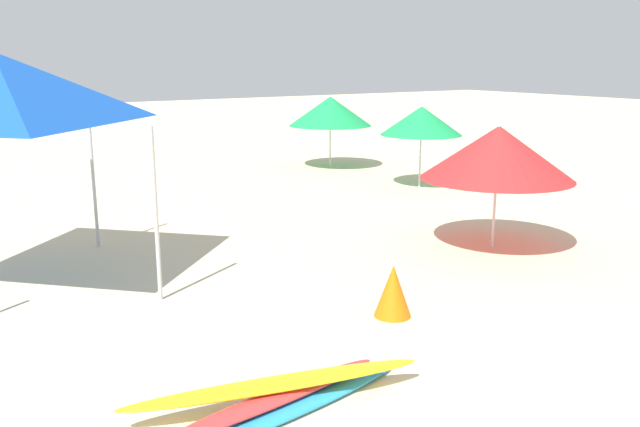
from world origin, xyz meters
The scene contains 5 objects.
surfboard_pile centered at (0.07, 2.39, 0.12)m, with size 2.49×0.84×0.24m.
beach_umbrella_left centered at (7.26, 8.98, 1.44)m, with size 1.74×1.74×1.74m.
beach_umbrella_mid centered at (5.00, 4.76, 1.42)m, with size 2.19×2.19×1.81m.
beach_umbrella_far centered at (7.11, 12.23, 1.43)m, with size 2.09×2.09×1.79m.
traffic_cone_near centered at (2.08, 3.48, 0.29)m, with size 0.41×0.41×0.58m, color orange.
Camera 1 is at (-2.31, -1.85, 2.76)m, focal length 37.57 mm.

